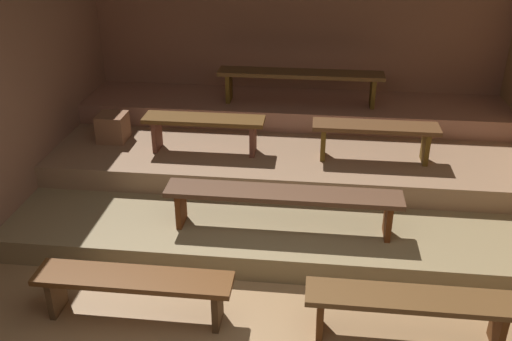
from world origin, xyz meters
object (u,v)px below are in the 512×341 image
at_px(bench_floor_left, 134,284).
at_px(bench_middle_left, 204,125).
at_px(bench_upper_center, 300,77).
at_px(bench_middle_right, 375,132).
at_px(wooden_crate_middle, 113,127).
at_px(bench_floor_right, 410,305).
at_px(bench_lower_center, 283,198).

xyz_separation_m(bench_floor_left, bench_middle_left, (0.14, 2.16, 0.47)).
height_order(bench_floor_left, bench_upper_center, bench_upper_center).
xyz_separation_m(bench_middle_right, wooden_crate_middle, (-2.91, 0.18, -0.15)).
bearing_deg(bench_middle_right, bench_upper_center, 129.75).
relative_size(bench_middle_left, bench_middle_right, 1.00).
relative_size(bench_upper_center, wooden_crate_middle, 6.35).
height_order(bench_floor_right, bench_upper_center, bench_upper_center).
distance_m(bench_floor_left, bench_floor_right, 2.09).
xyz_separation_m(bench_lower_center, bench_upper_center, (0.05, 2.11, 0.47)).
bearing_deg(bench_floor_left, wooden_crate_middle, 112.17).
bearing_deg(bench_upper_center, bench_floor_right, -72.91).
xyz_separation_m(bench_floor_left, bench_floor_right, (2.09, 0.00, 0.00)).
bearing_deg(bench_upper_center, wooden_crate_middle, -158.59).
height_order(bench_floor_left, wooden_crate_middle, wooden_crate_middle).
distance_m(bench_lower_center, wooden_crate_middle, 2.41).
bearing_deg(wooden_crate_middle, bench_middle_right, -3.63).
bearing_deg(wooden_crate_middle, bench_middle_left, -9.55).
xyz_separation_m(bench_floor_left, bench_lower_center, (1.07, 1.04, 0.25)).
bearing_deg(bench_lower_center, bench_upper_center, 88.71).
distance_m(bench_floor_right, wooden_crate_middle, 3.86).
bearing_deg(bench_middle_left, bench_lower_center, -50.06).
distance_m(bench_lower_center, bench_middle_left, 1.47).
bearing_deg(bench_middle_left, bench_floor_left, -93.73).
distance_m(bench_middle_left, bench_middle_right, 1.81).
distance_m(bench_floor_left, wooden_crate_middle, 2.55).
xyz_separation_m(bench_floor_left, wooden_crate_middle, (-0.95, 2.34, 0.31)).
distance_m(bench_floor_right, bench_lower_center, 1.48).
relative_size(bench_floor_right, bench_upper_center, 0.78).
height_order(bench_middle_left, bench_upper_center, bench_upper_center).
distance_m(bench_floor_right, bench_middle_right, 2.21).
bearing_deg(bench_lower_center, bench_floor_right, -45.73).
xyz_separation_m(bench_lower_center, bench_middle_left, (-0.93, 1.11, 0.22)).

